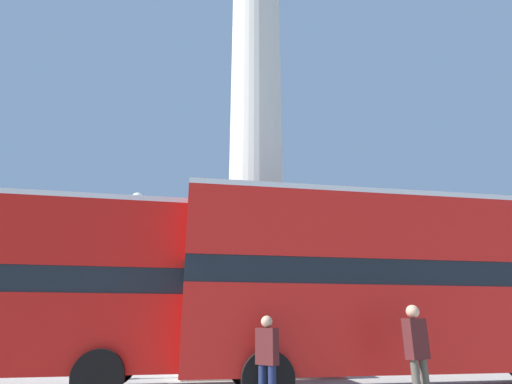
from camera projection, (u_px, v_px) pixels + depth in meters
ground_plane at (256, 371)px, 13.00m from camera, size 200.00×200.00×0.00m
monument_column at (256, 137)px, 15.64m from camera, size 4.59×4.59×20.85m
bus_a at (410, 283)px, 9.80m from camera, size 11.04×3.22×4.40m
equestrian_statue at (482, 315)px, 17.89m from camera, size 4.15×3.86×6.33m
street_lamp at (130, 274)px, 11.97m from camera, size 0.39×0.39×5.45m
pedestrian_near_lamp at (417, 350)px, 7.06m from camera, size 0.51×0.38×1.80m
pedestrian_by_plinth at (267, 359)px, 7.02m from camera, size 0.40×0.43×1.61m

